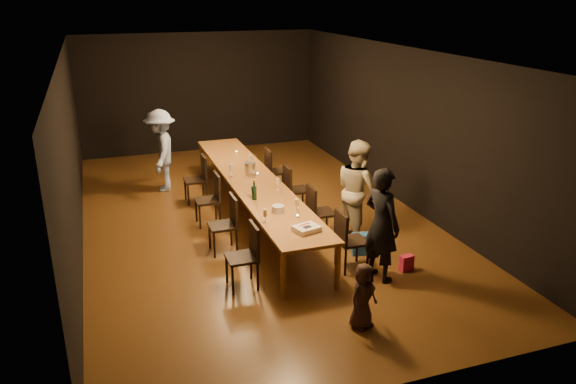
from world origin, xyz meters
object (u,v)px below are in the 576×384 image
object	(u,v)px
chair_left_3	(195,179)
chair_right_3	(277,171)
champagne_bottle	(254,190)
chair_right_0	(352,240)
chair_left_0	(242,257)
table	(253,182)
chair_right_1	(321,212)
woman_birthday	(382,225)
ice_bucket	(250,168)
chair_left_1	(222,225)
woman_tan	(358,190)
birthday_cake	(307,229)
chair_right_2	(297,189)
child	(363,296)
man_blue	(161,151)
plate_stack	(278,209)
chair_left_2	(207,200)

from	to	relation	value
chair_left_3	chair_right_3	bearing A→B (deg)	-90.00
champagne_bottle	chair_right_0	bearing A→B (deg)	-51.86
champagne_bottle	chair_left_0	bearing A→B (deg)	-112.88
table	chair_right_0	distance (m)	2.56
chair_right_0	chair_right_1	distance (m)	1.20
woman_birthday	ice_bucket	bearing A→B (deg)	0.18
chair_left_0	chair_left_3	bearing A→B (deg)	0.00
champagne_bottle	ice_bucket	xyz separation A→B (m)	(0.29, 1.33, -0.06)
chair_left_3	ice_bucket	distance (m)	1.30
chair_left_1	woman_tan	xyz separation A→B (m)	(2.27, -0.19, 0.39)
chair_left_0	woman_tan	size ratio (longest dim) A/B	0.55
table	champagne_bottle	distance (m)	1.05
birthday_cake	ice_bucket	size ratio (longest dim) A/B	1.84
birthday_cake	chair_right_2	bearing A→B (deg)	58.19
chair_left_3	table	bearing A→B (deg)	-144.69
child	man_blue	bearing A→B (deg)	82.51
chair_left_0	woman_birthday	world-z (taller)	woman_birthday
chair_right_2	birthday_cake	xyz separation A→B (m)	(-0.76, -2.47, 0.32)
chair_left_3	woman_birthday	bearing A→B (deg)	-153.89
chair_right_2	woman_birthday	world-z (taller)	woman_birthday
chair_right_1	champagne_bottle	bearing A→B (deg)	-100.66
chair_left_0	woman_birthday	size ratio (longest dim) A/B	0.55
chair_left_0	chair_left_3	size ratio (longest dim) A/B	1.00
birthday_cake	table	bearing A→B (deg)	77.37
woman_tan	chair_right_3	bearing A→B (deg)	6.60
woman_birthday	ice_bucket	world-z (taller)	woman_birthday
chair_right_2	champagne_bottle	distance (m)	1.55
champagne_bottle	plate_stack	bearing A→B (deg)	-73.42
woman_tan	plate_stack	world-z (taller)	woman_tan
chair_right_3	woman_birthday	world-z (taller)	woman_birthday
chair_right_2	chair_left_0	xyz separation A→B (m)	(-1.70, -2.40, 0.00)
woman_birthday	champagne_bottle	world-z (taller)	woman_birthday
chair_right_3	woman_tan	size ratio (longest dim) A/B	0.55
chair_right_0	ice_bucket	size ratio (longest dim) A/B	4.24
table	ice_bucket	bearing A→B (deg)	83.75
woman_birthday	woman_tan	distance (m)	1.44
chair_left_2	plate_stack	size ratio (longest dim) A/B	4.85
birthday_cake	chair_left_1	bearing A→B (deg)	111.78
plate_stack	chair_right_3	bearing A→B (deg)	72.26
chair_left_2	woman_birthday	size ratio (longest dim) A/B	0.55
man_blue	plate_stack	bearing A→B (deg)	30.16
chair_left_3	ice_bucket	world-z (taller)	ice_bucket
table	plate_stack	xyz separation A→B (m)	(-0.06, -1.65, 0.10)
chair_right_2	chair_right_3	xyz separation A→B (m)	(0.00, 1.20, 0.00)
chair_left_3	champagne_bottle	world-z (taller)	champagne_bottle
chair_left_3	child	bearing A→B (deg)	-167.05
man_blue	child	bearing A→B (deg)	26.73
birthday_cake	plate_stack	xyz separation A→B (m)	(-0.15, 0.82, 0.01)
chair_right_3	chair_left_2	world-z (taller)	same
chair_right_1	woman_tan	xyz separation A→B (m)	(0.57, -0.19, 0.39)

